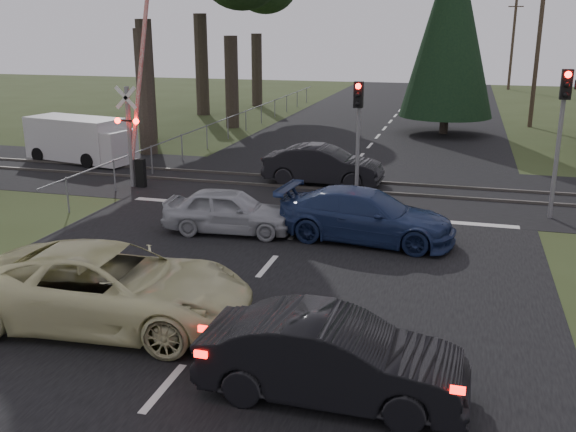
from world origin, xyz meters
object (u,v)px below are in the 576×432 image
(utility_pole_far, at_px, (513,39))
(cream_coupe, at_px, (109,287))
(crossing_signal, at_px, (135,134))
(dark_car_far, at_px, (323,165))
(utility_pole_mid, at_px, (538,47))
(dark_hatchback, at_px, (332,358))
(traffic_signal_right, at_px, (564,115))
(white_van, at_px, (82,140))
(blue_sedan, at_px, (366,216))
(silver_car, at_px, (229,211))
(traffic_signal_center, at_px, (358,119))

(utility_pole_far, distance_m, cream_coupe, 57.14)
(crossing_signal, xyz_separation_m, dark_car_far, (6.74, 2.31, -1.30))
(utility_pole_mid, bearing_deg, dark_hatchback, -99.91)
(traffic_signal_right, height_order, dark_car_far, traffic_signal_right)
(utility_pole_mid, xyz_separation_m, dark_car_far, (-9.04, -17.90, -3.97))
(utility_pole_mid, bearing_deg, traffic_signal_right, -92.66)
(dark_hatchback, bearing_deg, white_van, 43.30)
(dark_hatchback, distance_m, dark_car_far, 14.99)
(blue_sedan, bearing_deg, dark_car_far, 28.04)
(traffic_signal_right, height_order, white_van, traffic_signal_right)
(dark_hatchback, distance_m, silver_car, 9.26)
(silver_car, bearing_deg, dark_car_far, -16.51)
(dark_hatchback, xyz_separation_m, dark_car_far, (-3.36, 14.60, 0.03))
(crossing_signal, height_order, utility_pole_mid, utility_pole_mid)
(utility_pole_mid, relative_size, dark_car_far, 1.97)
(silver_car, bearing_deg, traffic_signal_right, -71.67)
(utility_pole_far, relative_size, cream_coupe, 1.53)
(cream_coupe, bearing_deg, crossing_signal, 21.08)
(dark_hatchback, bearing_deg, utility_pole_far, -5.15)
(crossing_signal, distance_m, dark_car_far, 7.24)
(crossing_signal, distance_m, dark_hatchback, 15.96)
(traffic_signal_center, height_order, dark_hatchback, traffic_signal_center)
(dark_hatchback, xyz_separation_m, silver_car, (-4.75, 7.95, -0.06))
(dark_car_far, bearing_deg, white_van, 84.94)
(traffic_signal_right, bearing_deg, utility_pole_far, 88.80)
(silver_car, bearing_deg, blue_sedan, -90.08)
(crossing_signal, bearing_deg, traffic_signal_center, 6.15)
(utility_pole_mid, xyz_separation_m, utility_pole_far, (0.00, 25.00, 0.00))
(utility_pole_far, height_order, white_van, utility_pole_far)
(dark_hatchback, bearing_deg, crossing_signal, 39.88)
(utility_pole_mid, bearing_deg, silver_car, -113.00)
(blue_sedan, relative_size, dark_car_far, 1.11)
(crossing_signal, height_order, dark_hatchback, crossing_signal)
(utility_pole_mid, bearing_deg, cream_coupe, -108.94)
(traffic_signal_right, relative_size, traffic_signal_center, 1.15)
(traffic_signal_center, distance_m, blue_sedan, 5.44)
(crossing_signal, xyz_separation_m, blue_sedan, (9.38, -4.02, -1.32))
(utility_pole_far, xyz_separation_m, cream_coupe, (-10.64, -56.00, -3.91))
(dark_hatchback, height_order, silver_car, dark_hatchback)
(cream_coupe, height_order, blue_sedan, cream_coupe)
(white_van, bearing_deg, utility_pole_mid, 50.69)
(dark_hatchback, xyz_separation_m, blue_sedan, (-0.72, 8.27, 0.01))
(traffic_signal_center, bearing_deg, crossing_signal, -173.85)
(cream_coupe, bearing_deg, dark_hatchback, -111.27)
(dark_hatchback, bearing_deg, utility_pole_mid, -9.42)
(utility_pole_mid, bearing_deg, crossing_signal, -127.97)
(white_van, bearing_deg, dark_car_far, 5.02)
(crossing_signal, relative_size, cream_coupe, 1.19)
(utility_pole_far, xyz_separation_m, dark_car_far, (-9.04, -42.90, -3.97))
(dark_car_far, bearing_deg, utility_pole_far, -10.35)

